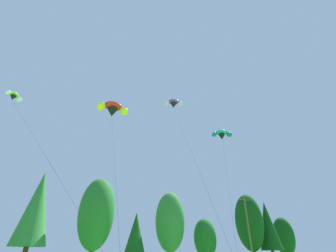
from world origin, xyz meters
name	(u,v)px	position (x,y,z in m)	size (l,w,h in m)	color
treeline_tree_e	(36,207)	(-9.97, 45.62, 8.34)	(4.53, 4.53, 13.31)	#472D19
treeline_tree_f	(97,213)	(-1.51, 46.55, 8.27)	(5.49, 5.49, 13.67)	#472D19
treeline_tree_g	(135,234)	(5.67, 48.19, 5.64)	(3.58, 3.58, 9.01)	#472D19
treeline_tree_h	(170,221)	(12.13, 48.01, 7.95)	(5.35, 5.35, 13.13)	#472D19
treeline_tree_i	(205,238)	(18.78, 46.79, 5.22)	(4.13, 4.13, 8.62)	#472D19
treeline_tree_j	(249,222)	(29.40, 45.90, 8.48)	(5.58, 5.58, 14.00)	#472D19
treeline_tree_k	(268,225)	(34.04, 45.43, 8.02)	(4.42, 4.42, 12.80)	#472D19
treeline_tree_l	(284,236)	(41.88, 48.36, 6.29)	(4.61, 4.61, 10.40)	#472D19
utility_pole	(249,230)	(23.11, 39.89, 6.23)	(2.20, 0.26, 11.91)	brown
parafoil_kite_high_red_yellow	(113,109)	(-4.38, 30.56, 17.51)	(3.88, 10.00, 17.18)	red
parafoil_kite_mid_teal	(222,135)	(13.59, 32.89, 19.22)	(11.89, 12.94, 18.47)	teal
parafoil_kite_far_lime_white	(14,96)	(-15.26, 36.32, 19.49)	(11.70, 15.96, 18.92)	#93D633
parafoil_kite_low_purple	(174,104)	(4.34, 31.68, 21.59)	(2.82, 11.46, 20.62)	purple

